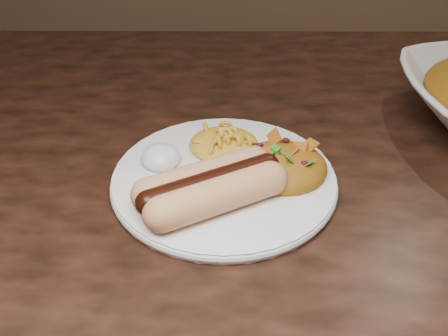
{
  "coord_description": "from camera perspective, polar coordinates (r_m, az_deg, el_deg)",
  "views": [
    {
      "loc": [
        0.07,
        -0.51,
        1.12
      ],
      "look_at": [
        0.07,
        -0.03,
        0.77
      ],
      "focal_mm": 42.0,
      "sensor_mm": 36.0,
      "label": 1
    }
  ],
  "objects": [
    {
      "name": "mac_and_cheese",
      "position": [
        0.64,
        -0.02,
        3.51
      ],
      "size": [
        0.1,
        0.1,
        0.03
      ],
      "primitive_type": "ellipsoid",
      "rotation": [
        0.0,
        0.0,
        -0.28
      ],
      "color": "gold",
      "rests_on": "plate"
    },
    {
      "name": "plate",
      "position": [
        0.6,
        0.0,
        -1.29
      ],
      "size": [
        0.33,
        0.33,
        0.01
      ],
      "primitive_type": "cylinder",
      "rotation": [
        0.0,
        0.0,
        0.34
      ],
      "color": "silver",
      "rests_on": "table"
    },
    {
      "name": "sour_cream",
      "position": [
        0.61,
        -6.94,
        1.63
      ],
      "size": [
        0.05,
        0.05,
        0.03
      ],
      "primitive_type": "ellipsoid",
      "rotation": [
        0.0,
        0.0,
        0.16
      ],
      "color": "silver",
      "rests_on": "plate"
    },
    {
      "name": "table",
      "position": [
        0.69,
        -5.78,
        -6.58
      ],
      "size": [
        1.6,
        0.9,
        0.75
      ],
      "color": "#371C12",
      "rests_on": "floor"
    },
    {
      "name": "hotdog",
      "position": [
        0.55,
        -1.46,
        -1.96
      ],
      "size": [
        0.13,
        0.12,
        0.04
      ],
      "rotation": [
        0.0,
        0.0,
        0.49
      ],
      "color": "tan",
      "rests_on": "plate"
    },
    {
      "name": "taco_salad",
      "position": [
        0.6,
        6.46,
        0.98
      ],
      "size": [
        0.1,
        0.1,
        0.05
      ],
      "rotation": [
        0.0,
        0.0,
        -0.35
      ],
      "color": "#A72800",
      "rests_on": "plate"
    }
  ]
}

